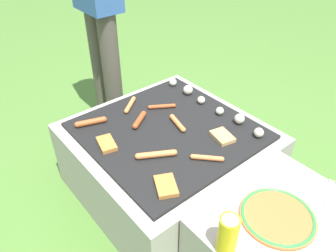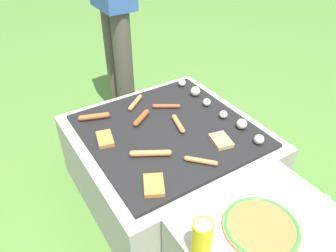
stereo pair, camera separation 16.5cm
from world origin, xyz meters
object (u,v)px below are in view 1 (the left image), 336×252
fork_utensil (328,194)px  condiment_bottle (228,233)px  plate_colorful (278,216)px  sausage_front_center (130,105)px

fork_utensil → condiment_bottle: bearing=-100.9°
plate_colorful → condiment_bottle: (-0.04, -0.24, 0.08)m
plate_colorful → fork_utensil: 0.26m
sausage_front_center → fork_utensil: 1.07m
plate_colorful → fork_utensil: size_ratio=1.50×
plate_colorful → sausage_front_center: bearing=179.4°
condiment_bottle → fork_utensil: bearing=79.1°
condiment_bottle → fork_utensil: size_ratio=1.01×
sausage_front_center → condiment_bottle: 0.98m
condiment_bottle → fork_utensil: condiment_bottle is taller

